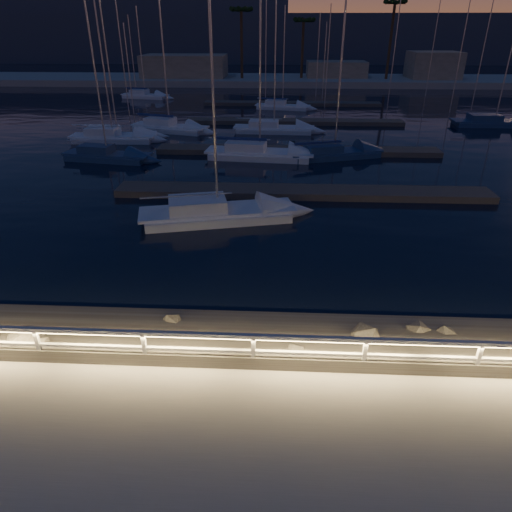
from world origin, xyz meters
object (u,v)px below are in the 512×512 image
object	(u,v)px
guard_rail	(325,346)
sailboat_i	(168,126)
sailboat_n	(281,106)
sailboat_k	(272,128)
sailboat_b	(214,212)
sailboat_m	(144,95)
sailboat_g	(332,152)
sailboat_l	(492,122)
sailboat_e	(111,136)
sailboat_j	(116,136)
sailboat_a	(105,155)
sailboat_f	(257,152)

from	to	relation	value
guard_rail	sailboat_i	bearing A→B (deg)	109.58
sailboat_n	sailboat_k	bearing A→B (deg)	-83.02
sailboat_b	sailboat_n	xyz separation A→B (m)	(3.40, 35.01, -0.05)
guard_rail	sailboat_m	distance (m)	58.61
sailboat_g	sailboat_l	size ratio (longest dim) A/B	0.88
sailboat_e	sailboat_n	distance (m)	23.06
guard_rail	sailboat_g	distance (m)	24.89
sailboat_l	sailboat_n	world-z (taller)	sailboat_l
sailboat_k	sailboat_i	bearing A→B (deg)	-176.71
sailboat_i	sailboat_m	size ratio (longest dim) A/B	1.12
sailboat_b	sailboat_n	world-z (taller)	sailboat_b
sailboat_j	sailboat_l	distance (m)	36.44
guard_rail	sailboat_g	bearing A→B (deg)	83.90
sailboat_a	sailboat_f	xyz separation A→B (m)	(11.25, 1.13, 0.04)
guard_rail	sailboat_l	bearing A→B (deg)	62.39
sailboat_f	sailboat_m	bearing A→B (deg)	124.87
guard_rail	sailboat_b	xyz separation A→B (m)	(-4.67, 11.95, -0.93)
sailboat_i	sailboat_n	world-z (taller)	sailboat_i
sailboat_e	sailboat_g	world-z (taller)	sailboat_e
sailboat_k	sailboat_m	bearing A→B (deg)	132.88
sailboat_b	sailboat_l	distance (m)	35.71
guard_rail	sailboat_n	size ratio (longest dim) A/B	3.99
sailboat_a	sailboat_f	bearing A→B (deg)	15.01
guard_rail	sailboat_g	size ratio (longest dim) A/B	3.59
sailboat_f	sailboat_j	distance (m)	13.61
sailboat_j	sailboat_l	xyz separation A→B (m)	(35.45, 8.43, 0.01)
sailboat_g	sailboat_a	bearing A→B (deg)	167.07
sailboat_n	sailboat_a	bearing A→B (deg)	-108.06
sailboat_i	sailboat_n	xyz separation A→B (m)	(10.69, 13.35, -0.06)
guard_rail	sailboat_a	size ratio (longest dim) A/B	3.93
sailboat_e	sailboat_j	size ratio (longest dim) A/B	1.07
sailboat_n	sailboat_g	bearing A→B (deg)	-69.40
sailboat_i	sailboat_l	world-z (taller)	sailboat_l
sailboat_e	sailboat_k	xyz separation A→B (m)	(13.78, 4.57, -0.04)
sailboat_e	sailboat_f	bearing A→B (deg)	-22.26
sailboat_k	sailboat_b	bearing A→B (deg)	-93.97
sailboat_l	sailboat_a	bearing A→B (deg)	-156.25
sailboat_a	sailboat_m	size ratio (longest dim) A/B	0.99
sailboat_j	sailboat_m	xyz separation A→B (m)	(-4.50, 25.55, 0.02)
sailboat_b	sailboat_g	xyz separation A→B (m)	(7.31, 12.78, -0.05)
sailboat_k	sailboat_j	bearing A→B (deg)	-159.94
sailboat_a	sailboat_i	distance (m)	10.71
guard_rail	sailboat_a	bearing A→B (deg)	121.69
sailboat_f	sailboat_j	size ratio (longest dim) A/B	1.20
sailboat_a	sailboat_g	xyz separation A→B (m)	(16.94, 1.58, -0.02)
sailboat_j	sailboat_l	size ratio (longest dim) A/B	0.82
sailboat_b	sailboat_e	size ratio (longest dim) A/B	1.09
sailboat_e	sailboat_i	distance (m)	5.96
sailboat_g	sailboat_m	world-z (taller)	sailboat_g
sailboat_g	sailboat_m	xyz separation A→B (m)	(-22.75, 30.31, 0.02)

